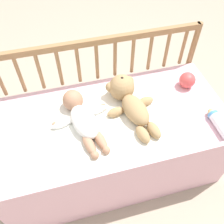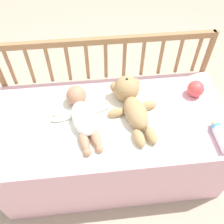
{
  "view_description": "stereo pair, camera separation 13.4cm",
  "coord_description": "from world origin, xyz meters",
  "px_view_note": "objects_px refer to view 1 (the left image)",
  "views": [
    {
      "loc": [
        -0.22,
        -0.84,
        1.61
      ],
      "look_at": [
        0.0,
        -0.01,
        0.58
      ],
      "focal_mm": 40.0,
      "sensor_mm": 36.0,
      "label": 1
    },
    {
      "loc": [
        -0.09,
        -0.86,
        1.61
      ],
      "look_at": [
        0.0,
        -0.01,
        0.58
      ],
      "focal_mm": 40.0,
      "sensor_mm": 36.0,
      "label": 2
    }
  ],
  "objects_px": {
    "baby": "(82,118)",
    "baby_bottle": "(218,122)",
    "toy_ball": "(187,80)",
    "teddy_bear": "(129,100)"
  },
  "relations": [
    {
      "from": "baby",
      "to": "baby_bottle",
      "type": "height_order",
      "value": "baby"
    },
    {
      "from": "toy_ball",
      "to": "teddy_bear",
      "type": "bearing_deg",
      "value": -169.55
    },
    {
      "from": "teddy_bear",
      "to": "baby",
      "type": "height_order",
      "value": "teddy_bear"
    },
    {
      "from": "baby",
      "to": "baby_bottle",
      "type": "relative_size",
      "value": 2.31
    },
    {
      "from": "teddy_bear",
      "to": "baby",
      "type": "bearing_deg",
      "value": -171.08
    },
    {
      "from": "teddy_bear",
      "to": "toy_ball",
      "type": "distance_m",
      "value": 0.4
    },
    {
      "from": "baby",
      "to": "baby_bottle",
      "type": "distance_m",
      "value": 0.73
    },
    {
      "from": "baby",
      "to": "toy_ball",
      "type": "distance_m",
      "value": 0.69
    },
    {
      "from": "baby_bottle",
      "to": "toy_ball",
      "type": "relative_size",
      "value": 1.93
    },
    {
      "from": "baby",
      "to": "toy_ball",
      "type": "relative_size",
      "value": 4.47
    }
  ]
}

